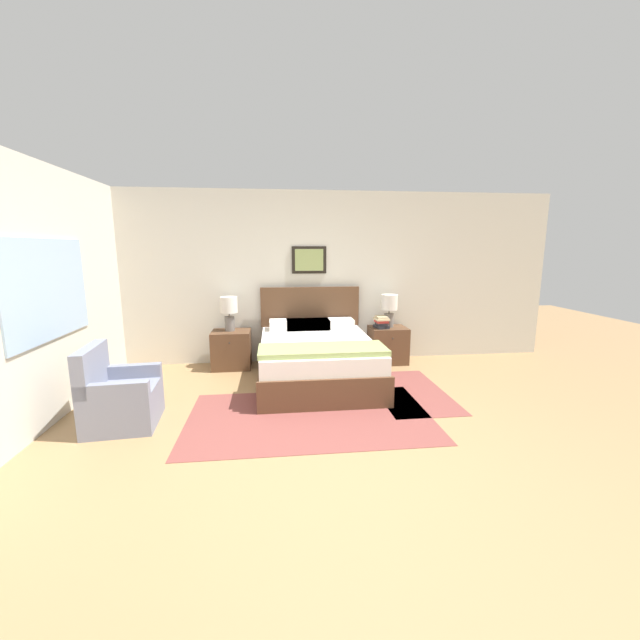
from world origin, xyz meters
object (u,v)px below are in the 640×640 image
at_px(bed, 316,357).
at_px(table_lamp_by_door, 389,306).
at_px(table_lamp_near_window, 229,309).
at_px(armchair, 119,398).
at_px(nightstand_near_window, 232,349).
at_px(nightstand_by_door, 388,345).

height_order(bed, table_lamp_by_door, bed).
bearing_deg(table_lamp_near_window, armchair, -116.16).
xyz_separation_m(bed, table_lamp_near_window, (-1.20, 0.75, 0.55)).
relative_size(nightstand_near_window, table_lamp_by_door, 1.11).
distance_m(table_lamp_near_window, table_lamp_by_door, 2.40).
height_order(armchair, table_lamp_near_window, table_lamp_near_window).
xyz_separation_m(bed, armchair, (-2.11, -1.10, -0.04)).
xyz_separation_m(nightstand_near_window, nightstand_by_door, (2.37, 0.00, 0.00)).
distance_m(nightstand_near_window, nightstand_by_door, 2.37).
xyz_separation_m(nightstand_by_door, table_lamp_by_door, (0.01, 0.03, 0.60)).
relative_size(nightstand_near_window, nightstand_by_door, 1.00).
bearing_deg(bed, nightstand_near_window, 148.79).
bearing_deg(armchair, bed, 112.79).
xyz_separation_m(armchair, nightstand_near_window, (0.92, 1.81, -0.00)).
bearing_deg(armchair, table_lamp_by_door, 114.43).
height_order(bed, nightstand_by_door, bed).
bearing_deg(table_lamp_near_window, nightstand_by_door, -0.69).
relative_size(bed, table_lamp_near_window, 3.92).
bearing_deg(table_lamp_by_door, nightstand_near_window, -179.31).
distance_m(bed, table_lamp_near_window, 1.52).
bearing_deg(table_lamp_near_window, nightstand_near_window, -60.96).
bearing_deg(bed, table_lamp_near_window, 148.13).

